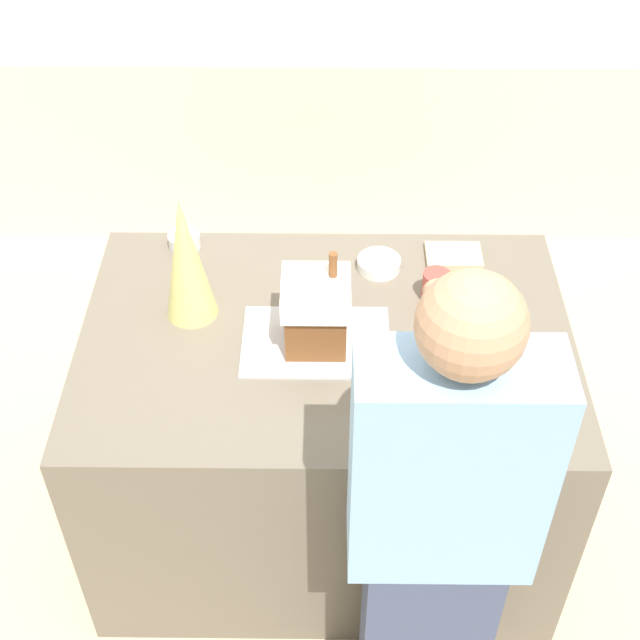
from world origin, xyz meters
TOP-DOWN VIEW (x-y plane):
  - ground_plane at (0.00, 0.00)m, footprint 12.00×12.00m
  - back_cabinet_block at (0.00, 1.93)m, footprint 6.00×0.60m
  - kitchen_island at (0.00, 0.00)m, footprint 1.46×0.99m
  - baking_tray at (-0.03, -0.03)m, footprint 0.43×0.30m
  - gingerbread_house at (-0.03, -0.03)m, footprint 0.19×0.20m
  - decorative_tree at (-0.41, 0.10)m, footprint 0.15×0.15m
  - candy_bowl_center_rear at (0.47, 0.12)m, footprint 0.11×0.11m
  - candy_bowl_front_corner at (0.43, -0.02)m, footprint 0.12×0.12m
  - candy_bowl_beside_tree at (-0.47, 0.42)m, footprint 0.11×0.11m
  - candy_bowl_near_tray_left at (0.17, 0.31)m, footprint 0.14×0.14m
  - cookbook at (0.41, 0.37)m, footprint 0.18×0.13m
  - mug at (0.33, 0.16)m, footprint 0.08×0.08m
  - person at (0.27, -0.67)m, footprint 0.44×0.55m

SIDE VIEW (x-z plane):
  - ground_plane at x=0.00m, z-range 0.00..0.00m
  - kitchen_island at x=0.00m, z-range 0.00..0.89m
  - back_cabinet_block at x=0.00m, z-range 0.00..0.91m
  - person at x=0.27m, z-range 0.03..1.70m
  - baking_tray at x=-0.03m, z-range 0.89..0.89m
  - cookbook at x=0.41m, z-range 0.89..0.91m
  - candy_bowl_near_tray_left at x=0.17m, z-range 0.89..0.92m
  - candy_bowl_center_rear at x=0.47m, z-range 0.89..0.93m
  - candy_bowl_beside_tree at x=-0.47m, z-range 0.89..0.94m
  - candy_bowl_front_corner at x=0.43m, z-range 0.89..0.94m
  - mug at x=0.33m, z-range 0.89..0.99m
  - gingerbread_house at x=-0.03m, z-range 0.86..1.16m
  - decorative_tree at x=-0.41m, z-range 0.89..1.30m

